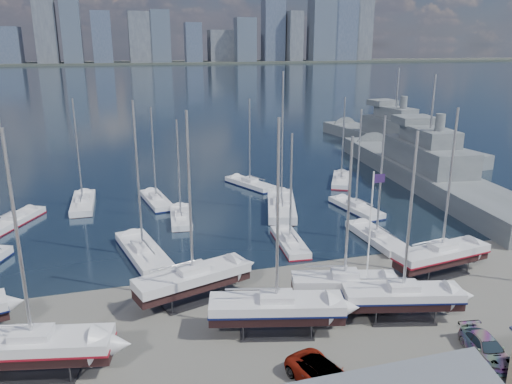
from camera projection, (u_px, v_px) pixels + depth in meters
name	position (u px, v px, depth m)	size (l,w,h in m)	color
ground	(298.00, 321.00, 39.41)	(1400.00, 1400.00, 0.00)	#605E59
water	(128.00, 79.00, 324.83)	(1400.00, 600.00, 0.40)	#19263A
far_shore	(118.00, 63.00, 563.83)	(1400.00, 80.00, 2.20)	#2D332D
skyline	(108.00, 28.00, 545.21)	(639.14, 43.80, 107.69)	#475166
sailboat_cradle_1	(33.00, 347.00, 32.53)	(10.58, 4.97, 16.46)	#2D2D33
sailboat_cradle_2	(193.00, 278.00, 42.02)	(10.32, 5.64, 16.22)	#2D2D33
sailboat_cradle_3	(276.00, 308.00, 37.30)	(10.53, 5.28, 16.36)	#2D2D33
sailboat_cradle_4	(344.00, 283.00, 41.49)	(9.02, 4.62, 14.31)	#2D2D33
sailboat_cradle_5	(403.00, 296.00, 39.20)	(9.67, 4.80, 15.13)	#2D2D33
sailboat_cradle_6	(441.00, 254.00, 46.90)	(10.06, 4.12, 15.80)	#2D2D33
sailboat_moored_1	(14.00, 222.00, 60.68)	(6.64, 9.63, 14.14)	black
sailboat_moored_2	(83.00, 204.00, 67.35)	(3.02, 10.12, 15.20)	black
sailboat_moored_3	(143.00, 254.00, 51.40)	(5.39, 11.62, 16.76)	black
sailboat_moored_4	(181.00, 218.00, 62.09)	(3.30, 8.92, 13.16)	black
sailboat_moored_5	(156.00, 201.00, 68.71)	(3.98, 9.55, 13.85)	black
sailboat_moored_6	(290.00, 243.00, 54.22)	(3.18, 8.82, 12.91)	black
sailboat_moored_7	(281.00, 208.00, 65.85)	(7.00, 12.92, 18.79)	black
sailboat_moored_8	(250.00, 185.00, 76.88)	(6.23, 9.66, 14.05)	black
sailboat_moored_9	(376.00, 238.00, 55.48)	(2.97, 9.75, 14.62)	black
sailboat_moored_10	(356.00, 209.00, 65.61)	(3.92, 9.61, 13.95)	black
sailboat_moored_11	(341.00, 181.00, 78.95)	(6.67, 9.56, 14.06)	black
naval_ship_east	(426.00, 174.00, 77.88)	(14.19, 52.66, 18.68)	slate
naval_ship_west	(393.00, 140.00, 105.81)	(12.70, 46.54, 18.14)	slate
car_c	(325.00, 377.00, 31.55)	(2.65, 5.74, 1.60)	gray
car_d	(486.00, 347.00, 34.80)	(2.01, 4.94, 1.43)	gray
flagpole	(371.00, 232.00, 39.48)	(1.04, 0.12, 11.72)	white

